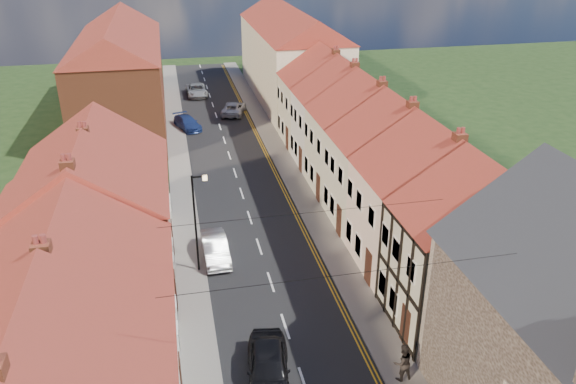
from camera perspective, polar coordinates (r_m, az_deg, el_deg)
The scene contains 21 objects.
road at distance 42.62m, azimuth -4.72°, elevation -0.14°, with size 7.00×90.00×0.02m, color black.
pavement_left at distance 42.34m, azimuth -10.63°, elevation -0.62°, with size 1.80×90.00×0.12m, color gray.
pavement_right at distance 43.30m, azimuth 1.05°, elevation 0.44°, with size 1.80×90.00×0.12m, color gray.
cottage_r_tudor at distance 28.67m, azimuth 18.78°, elevation -4.95°, with size 8.30×5.20×9.00m.
cottage_r_white_near at distance 32.83m, azimuth 14.27°, elevation -0.37°, with size 8.30×6.00×9.00m.
cottage_r_cream_mid at distance 37.30m, azimuth 10.76°, elevation 3.16°, with size 8.30×5.20×9.00m.
cottage_r_pink at distance 41.99m, azimuth 8.00°, elevation 5.88°, with size 8.30×6.00×9.00m.
cottage_r_white_far at distance 46.83m, azimuth 5.79°, elevation 8.06°, with size 8.30×5.20×9.00m.
cottage_r_cream_far at distance 51.78m, azimuth 3.98°, elevation 9.80°, with size 8.30×6.00×9.00m.
cottage_l_white at distance 24.94m, azimuth -21.03°, elevation -10.51°, with size 8.30×6.90×8.80m.
cottage_l_brick_mid at distance 30.01m, azimuth -19.67°, elevation -3.55°, with size 8.30×5.70×9.10m.
cottage_l_pink at distance 35.26m, azimuth -18.70°, elevation 0.69°, with size 8.30×6.30×8.80m.
block_right_far at distance 66.03m, azimuth 0.28°, elevation 13.98°, with size 8.30×24.20×10.50m.
block_left_far at distance 59.84m, azimuth -16.68°, elevation 11.76°, with size 8.30×24.20×10.50m.
lamppost at distance 31.85m, azimuth -9.28°, elevation -2.59°, with size 0.88×0.15×6.00m.
car_near at distance 25.79m, azimuth -2.01°, elevation -17.36°, with size 1.86×4.63×1.58m, color black.
car_mid at distance 34.36m, azimuth -7.42°, elevation -5.70°, with size 1.45×4.16×1.37m, color #A4A6AB.
car_far at distance 57.15m, azimuth -10.18°, elevation 6.93°, with size 1.74×4.28×1.24m, color navy.
car_distant at distance 68.75m, azimuth -9.28°, elevation 10.17°, with size 2.29×4.96×1.38m, color #A8ACB0.
pedestrian_right at distance 26.13m, azimuth 11.56°, elevation -16.58°, with size 0.89×0.69×1.83m, color black.
car_distant_b at distance 61.18m, azimuth -5.53°, elevation 8.47°, with size 2.20×4.76×1.32m, color #B7B9C0.
Camera 1 is at (-4.65, -8.23, 18.27)m, focal length 35.00 mm.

